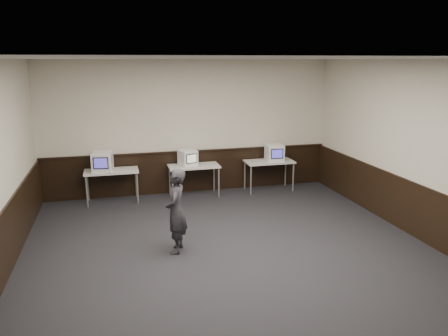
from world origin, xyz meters
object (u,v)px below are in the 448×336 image
object	(u,v)px
desk_center	(194,168)
desk_right	(269,164)
emac_center	(188,158)
person	(176,211)
emac_right	(274,153)
emac_left	(102,162)
desk_left	(111,173)

from	to	relation	value
desk_center	desk_right	xyz separation A→B (m)	(1.90, 0.00, 0.00)
emac_center	person	world-z (taller)	person
desk_center	emac_right	world-z (taller)	emac_right
desk_right	emac_center	bearing A→B (deg)	179.41
emac_right	emac_left	bearing A→B (deg)	-176.16
emac_left	emac_right	size ratio (longest dim) A/B	1.12
emac_left	emac_right	xyz separation A→B (m)	(4.10, 0.02, -0.01)
desk_center	emac_right	bearing A→B (deg)	-0.93
emac_center	emac_left	bearing A→B (deg)	164.76
desk_center	emac_center	world-z (taller)	emac_center
emac_left	desk_center	bearing A→B (deg)	9.25
desk_center	person	size ratio (longest dim) A/B	0.83
desk_center	emac_right	xyz separation A→B (m)	(2.02, -0.03, 0.28)
desk_right	emac_right	bearing A→B (deg)	-15.26
emac_left	person	world-z (taller)	person
desk_left	emac_left	distance (m)	0.35
emac_left	desk_right	bearing A→B (deg)	8.59
emac_center	emac_right	xyz separation A→B (m)	(2.16, -0.05, 0.02)
desk_left	emac_right	bearing A→B (deg)	-0.48
desk_center	emac_right	size ratio (longest dim) A/B	2.59
desk_left	desk_right	size ratio (longest dim) A/B	1.00
desk_right	person	xyz separation A→B (m)	(-2.78, -3.03, 0.04)
emac_right	person	size ratio (longest dim) A/B	0.32
desk_center	person	distance (m)	3.16
desk_center	emac_left	world-z (taller)	emac_left
emac_left	emac_center	distance (m)	1.95
desk_center	person	bearing A→B (deg)	-106.09
desk_center	emac_center	bearing A→B (deg)	171.17
desk_center	desk_right	bearing A→B (deg)	0.00
desk_right	emac_right	world-z (taller)	emac_right
desk_center	person	xyz separation A→B (m)	(-0.88, -3.03, 0.04)
emac_right	desk_center	bearing A→B (deg)	-177.34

